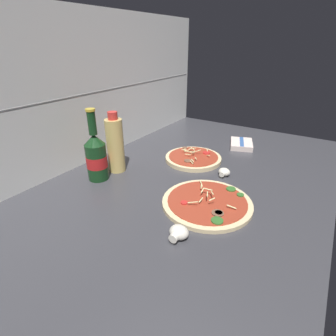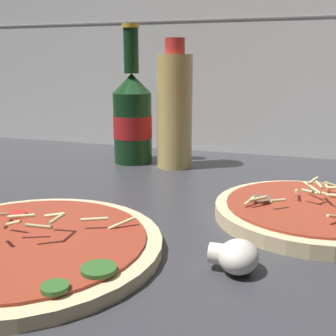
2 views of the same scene
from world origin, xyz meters
TOP-DOWN VIEW (x-y plane):
  - counter_slab at (0.00, 0.00)cm, footprint 160.00×90.00cm
  - tile_backsplash at (0.00, 45.50)cm, footprint 160.00×1.13cm
  - pizza_near at (-7.06, -10.80)cm, footprint 27.90×27.90cm
  - pizza_far at (20.57, 8.53)cm, footprint 23.64×23.64cm
  - beer_bottle at (-12.73, 30.46)cm, footprint 7.48×7.48cm
  - oil_bottle at (-3.87, 29.35)cm, footprint 6.48×6.48cm
  - mushroom_left at (14.00, -7.92)cm, footprint 4.65×4.43cm

SIDE VIEW (x-z plane):
  - counter_slab at x=0.00cm, z-range 0.00..2.50cm
  - pizza_near at x=-7.06cm, z-range 1.16..5.39cm
  - pizza_far at x=20.57cm, z-range 0.77..6.21cm
  - mushroom_left at x=14.00cm, z-range 2.50..5.60cm
  - beer_bottle at x=-12.73cm, z-range -1.49..24.46cm
  - oil_bottle at x=-3.87cm, z-range 1.57..24.79cm
  - tile_backsplash at x=0.00cm, z-range 0.00..60.00cm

